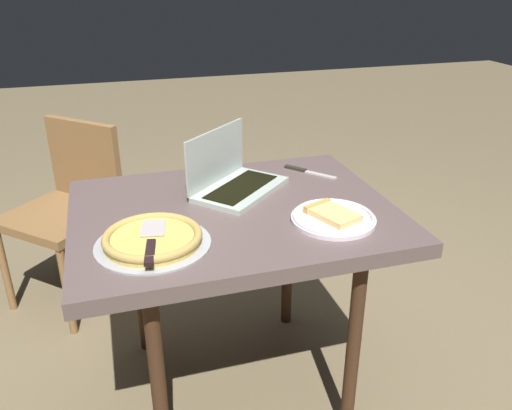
% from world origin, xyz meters
% --- Properties ---
extents(ground_plane, '(12.00, 12.00, 0.00)m').
position_xyz_m(ground_plane, '(0.00, 0.00, 0.00)').
color(ground_plane, '#7A6A4B').
extents(dining_table, '(1.05, 0.81, 0.75)m').
position_xyz_m(dining_table, '(0.00, 0.00, 0.68)').
color(dining_table, brown).
rests_on(dining_table, ground_plane).
extents(laptop, '(0.39, 0.39, 0.21)m').
position_xyz_m(laptop, '(-0.04, -0.15, 0.80)').
color(laptop, '#AEBAB0').
rests_on(laptop, dining_table).
extents(pizza_plate, '(0.27, 0.27, 0.04)m').
position_xyz_m(pizza_plate, '(-0.28, 0.18, 0.77)').
color(pizza_plate, white).
rests_on(pizza_plate, dining_table).
extents(pizza_tray, '(0.33, 0.33, 0.04)m').
position_xyz_m(pizza_tray, '(0.28, 0.17, 0.77)').
color(pizza_tray, '#A6A9AD').
rests_on(pizza_tray, dining_table).
extents(table_knife, '(0.16, 0.18, 0.01)m').
position_xyz_m(table_knife, '(-0.35, -0.25, 0.76)').
color(table_knife, beige).
rests_on(table_knife, dining_table).
extents(chair_near, '(0.60, 0.60, 0.84)m').
position_xyz_m(chair_near, '(0.57, -0.83, 0.49)').
color(chair_near, brown).
rests_on(chair_near, ground_plane).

